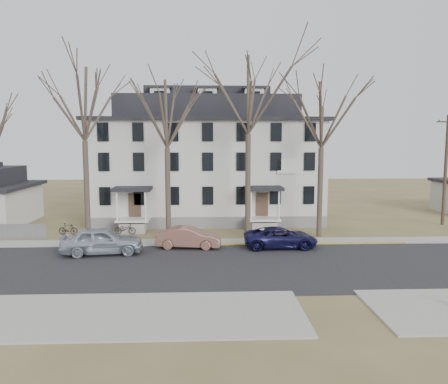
{
  "coord_description": "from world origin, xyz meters",
  "views": [
    {
      "loc": [
        -2.13,
        -22.73,
        7.32
      ],
      "look_at": [
        -0.83,
        9.0,
        3.56
      ],
      "focal_mm": 35.0,
      "sensor_mm": 36.0,
      "label": 1
    }
  ],
  "objects_px": {
    "car_tan": "(189,238)",
    "car_navy": "(281,238)",
    "tree_mid_right": "(322,109)",
    "bicycle_left": "(125,229)",
    "boarding_house": "(208,161)",
    "car_silver": "(102,241)",
    "bicycle_right": "(68,229)",
    "tree_far_left": "(83,98)",
    "utility_pole_far": "(446,169)",
    "tree_mid_left": "(167,109)",
    "tree_center": "(248,89)"
  },
  "relations": [
    {
      "from": "car_tan",
      "to": "car_navy",
      "type": "distance_m",
      "value": 6.28
    },
    {
      "from": "utility_pole_far",
      "to": "car_tan",
      "type": "distance_m",
      "value": 23.49
    },
    {
      "from": "boarding_house",
      "to": "car_tan",
      "type": "xyz_separation_m",
      "value": [
        -1.35,
        -11.49,
        -4.66
      ]
    },
    {
      "from": "tree_far_left",
      "to": "car_navy",
      "type": "xyz_separation_m",
      "value": [
        13.93,
        -3.52,
        -9.65
      ]
    },
    {
      "from": "boarding_house",
      "to": "tree_far_left",
      "type": "bearing_deg",
      "value": -137.82
    },
    {
      "from": "boarding_house",
      "to": "tree_far_left",
      "type": "relative_size",
      "value": 1.52
    },
    {
      "from": "tree_far_left",
      "to": "tree_center",
      "type": "bearing_deg",
      "value": 0.0
    },
    {
      "from": "car_tan",
      "to": "utility_pole_far",
      "type": "bearing_deg",
      "value": -64.95
    },
    {
      "from": "utility_pole_far",
      "to": "car_tan",
      "type": "height_order",
      "value": "utility_pole_far"
    },
    {
      "from": "car_tan",
      "to": "bicycle_left",
      "type": "bearing_deg",
      "value": 54.98
    },
    {
      "from": "car_navy",
      "to": "bicycle_right",
      "type": "relative_size",
      "value": 3.29
    },
    {
      "from": "tree_center",
      "to": "car_tan",
      "type": "xyz_separation_m",
      "value": [
        -4.35,
        -3.33,
        -10.37
      ]
    },
    {
      "from": "utility_pole_far",
      "to": "car_navy",
      "type": "distance_m",
      "value": 17.88
    },
    {
      "from": "tree_center",
      "to": "bicycle_left",
      "type": "height_order",
      "value": "tree_center"
    },
    {
      "from": "tree_mid_right",
      "to": "utility_pole_far",
      "type": "height_order",
      "value": "tree_mid_right"
    },
    {
      "from": "tree_mid_right",
      "to": "car_silver",
      "type": "distance_m",
      "value": 18.29
    },
    {
      "from": "car_tan",
      "to": "bicycle_left",
      "type": "xyz_separation_m",
      "value": [
        -5.11,
        4.45,
        -0.29
      ]
    },
    {
      "from": "tree_mid_right",
      "to": "car_navy",
      "type": "height_order",
      "value": "tree_mid_right"
    },
    {
      "from": "bicycle_right",
      "to": "car_tan",
      "type": "bearing_deg",
      "value": -108.28
    },
    {
      "from": "tree_center",
      "to": "utility_pole_far",
      "type": "relative_size",
      "value": 1.55
    },
    {
      "from": "tree_far_left",
      "to": "tree_mid_right",
      "type": "xyz_separation_m",
      "value": [
        17.5,
        0.0,
        -0.74
      ]
    },
    {
      "from": "bicycle_left",
      "to": "boarding_house",
      "type": "bearing_deg",
      "value": -41.9
    },
    {
      "from": "tree_far_left",
      "to": "car_navy",
      "type": "relative_size",
      "value": 2.74
    },
    {
      "from": "car_silver",
      "to": "car_navy",
      "type": "bearing_deg",
      "value": -90.71
    },
    {
      "from": "boarding_house",
      "to": "utility_pole_far",
      "type": "relative_size",
      "value": 2.19
    },
    {
      "from": "tree_center",
      "to": "utility_pole_far",
      "type": "height_order",
      "value": "tree_center"
    },
    {
      "from": "car_navy",
      "to": "utility_pole_far",
      "type": "bearing_deg",
      "value": -64.33
    },
    {
      "from": "tree_mid_left",
      "to": "utility_pole_far",
      "type": "xyz_separation_m",
      "value": [
        23.5,
        4.2,
        -4.7
      ]
    },
    {
      "from": "tree_far_left",
      "to": "tree_center",
      "type": "relative_size",
      "value": 0.93
    },
    {
      "from": "tree_mid_right",
      "to": "bicycle_left",
      "type": "xyz_separation_m",
      "value": [
        -14.96,
        1.12,
        -9.17
      ]
    },
    {
      "from": "utility_pole_far",
      "to": "tree_center",
      "type": "bearing_deg",
      "value": -166.5
    },
    {
      "from": "car_tan",
      "to": "car_navy",
      "type": "bearing_deg",
      "value": -85.65
    },
    {
      "from": "boarding_house",
      "to": "car_silver",
      "type": "bearing_deg",
      "value": -117.9
    },
    {
      "from": "tree_mid_right",
      "to": "bicycle_left",
      "type": "relative_size",
      "value": 7.73
    },
    {
      "from": "boarding_house",
      "to": "car_navy",
      "type": "xyz_separation_m",
      "value": [
        4.93,
        -11.67,
        -4.68
      ]
    },
    {
      "from": "bicycle_left",
      "to": "tree_center",
      "type": "bearing_deg",
      "value": -96.09
    },
    {
      "from": "boarding_house",
      "to": "car_silver",
      "type": "distance_m",
      "value": 15.31
    },
    {
      "from": "tree_mid_left",
      "to": "car_silver",
      "type": "distance_m",
      "value": 10.66
    },
    {
      "from": "tree_mid_left",
      "to": "car_navy",
      "type": "relative_size",
      "value": 2.55
    },
    {
      "from": "tree_mid_right",
      "to": "bicycle_right",
      "type": "bearing_deg",
      "value": 176.6
    },
    {
      "from": "tree_far_left",
      "to": "car_tan",
      "type": "distance_m",
      "value": 12.74
    },
    {
      "from": "car_navy",
      "to": "tree_mid_right",
      "type": "bearing_deg",
      "value": -46.09
    },
    {
      "from": "boarding_house",
      "to": "tree_mid_left",
      "type": "height_order",
      "value": "tree_mid_left"
    },
    {
      "from": "bicycle_left",
      "to": "tree_far_left",
      "type": "bearing_deg",
      "value": 114.4
    },
    {
      "from": "tree_mid_right",
      "to": "car_tan",
      "type": "bearing_deg",
      "value": -161.29
    },
    {
      "from": "tree_mid_left",
      "to": "bicycle_right",
      "type": "distance_m",
      "value": 12.11
    },
    {
      "from": "boarding_house",
      "to": "car_tan",
      "type": "relative_size",
      "value": 4.77
    },
    {
      "from": "tree_mid_left",
      "to": "car_silver",
      "type": "height_order",
      "value": "tree_mid_left"
    },
    {
      "from": "tree_far_left",
      "to": "car_silver",
      "type": "height_order",
      "value": "tree_far_left"
    },
    {
      "from": "tree_far_left",
      "to": "utility_pole_far",
      "type": "height_order",
      "value": "tree_far_left"
    }
  ]
}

